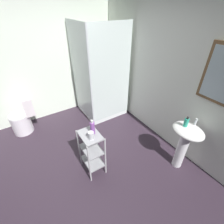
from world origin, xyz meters
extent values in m
cube|color=#312531|center=(0.00, 0.00, -0.01)|extent=(4.20, 4.20, 0.02)
cube|color=white|center=(0.00, 1.85, 1.25)|extent=(4.20, 0.10, 2.50)
cube|color=white|center=(-1.85, 0.00, 1.25)|extent=(0.10, 4.20, 2.50)
cube|color=white|center=(-1.31, 1.27, 0.05)|extent=(0.90, 0.90, 0.10)
cube|color=silver|center=(-1.31, 0.82, 1.05)|extent=(0.90, 0.02, 1.90)
cube|color=silver|center=(-0.86, 1.27, 1.05)|extent=(0.02, 0.90, 1.90)
cylinder|color=silver|center=(-0.86, 0.82, 1.05)|extent=(0.04, 0.04, 1.90)
cylinder|color=silver|center=(-1.31, 1.27, 0.10)|extent=(0.08, 0.08, 0.00)
cylinder|color=white|center=(0.80, 1.52, 0.34)|extent=(0.15, 0.15, 0.68)
ellipsoid|color=white|center=(0.80, 1.52, 0.75)|extent=(0.46, 0.37, 0.13)
cylinder|color=silver|center=(0.80, 1.64, 0.86)|extent=(0.03, 0.03, 0.10)
cylinder|color=white|center=(-1.48, -0.50, 0.20)|extent=(0.37, 0.37, 0.40)
torus|color=white|center=(-1.48, -0.50, 0.42)|extent=(0.37, 0.37, 0.04)
cube|color=white|center=(-1.48, -0.29, 0.58)|extent=(0.35, 0.17, 0.36)
cylinder|color=silver|center=(-0.06, 0.18, 0.37)|extent=(0.02, 0.02, 0.74)
cylinder|color=silver|center=(0.30, 0.18, 0.37)|extent=(0.02, 0.02, 0.74)
cylinder|color=silver|center=(-0.06, 0.44, 0.37)|extent=(0.02, 0.02, 0.74)
cylinder|color=silver|center=(0.30, 0.44, 0.37)|extent=(0.02, 0.02, 0.74)
cube|color=#99999E|center=(0.12, 0.31, 0.18)|extent=(0.36, 0.26, 0.02)
cube|color=#99999E|center=(0.12, 0.31, 0.45)|extent=(0.36, 0.26, 0.02)
cube|color=#99999E|center=(0.12, 0.31, 0.73)|extent=(0.36, 0.26, 0.02)
cylinder|color=#2DBC99|center=(0.75, 1.49, 0.87)|extent=(0.06, 0.06, 0.13)
cylinder|color=black|center=(0.75, 1.49, 0.95)|extent=(0.03, 0.03, 0.03)
cylinder|color=#874AA0|center=(0.11, 0.36, 0.83)|extent=(0.06, 0.06, 0.19)
cylinder|color=silver|center=(0.11, 0.36, 0.95)|extent=(0.03, 0.03, 0.04)
cylinder|color=silver|center=(0.19, 0.29, 0.79)|extent=(0.08, 0.08, 0.11)
camera|label=1|loc=(1.65, -0.31, 2.25)|focal=25.51mm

